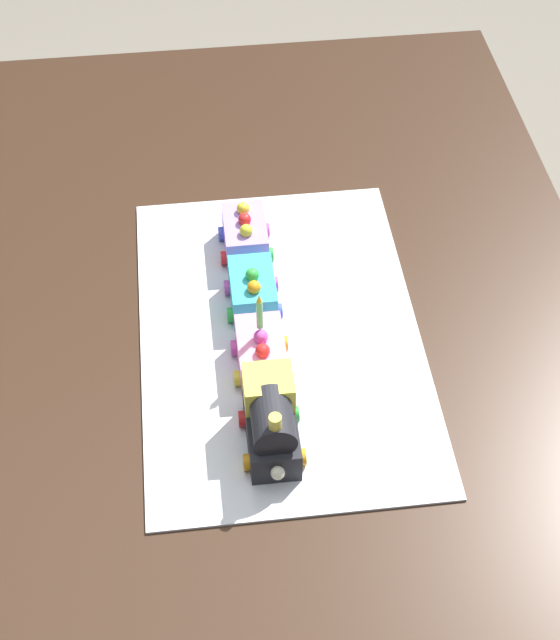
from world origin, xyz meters
name	(u,v)px	position (x,y,z in m)	size (l,w,h in m)	color
ground_plane	(273,552)	(0.00, 0.00, 0.00)	(8.00, 8.00, 0.00)	gray
dining_table	(271,354)	(0.00, 0.00, 0.63)	(1.40, 1.00, 0.74)	#382316
cake_board	(280,335)	(-0.06, -0.01, 0.74)	(0.60, 0.40, 0.00)	silver
cake_locomotive	(271,420)	(-0.24, 0.02, 0.79)	(0.14, 0.08, 0.12)	#232328
cake_car_hopper_bubblegum	(261,353)	(-0.11, 0.02, 0.77)	(0.10, 0.08, 0.07)	pink
cake_car_caboose_turquoise	(253,291)	(0.01, 0.02, 0.77)	(0.10, 0.08, 0.07)	#38B7C6
cake_car_tanker_lavender	(245,235)	(0.12, 0.02, 0.77)	(0.10, 0.08, 0.07)	#AD84E0
birthday_candle	(260,312)	(-0.10, 0.02, 0.85)	(0.01, 0.01, 0.06)	#66D872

